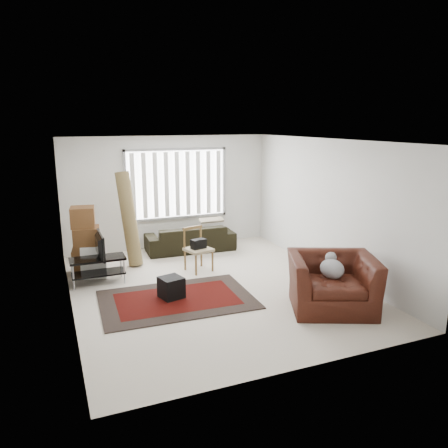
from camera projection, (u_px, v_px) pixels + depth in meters
The scene contains 11 objects.
room at pixel (205, 190), 8.23m from camera, with size 6.00×6.02×2.71m.
persian_rug at pixel (177, 299), 7.57m from camera, with size 2.67×1.84×0.02m.
tv_stand at pixel (98, 265), 8.28m from camera, with size 1.02×0.46×0.51m.
tv at pixel (97, 246), 8.19m from camera, with size 0.83×0.11×0.48m, color black.
subwoofer at pixel (171, 287), 7.60m from camera, with size 0.37×0.37×0.37m, color black.
moving_boxes at pixel (86, 243), 8.81m from camera, with size 0.62×0.58×1.37m.
white_flatpack at pixel (94, 263), 8.56m from camera, with size 0.49×0.07×0.63m, color silver.
rolled_rug at pixel (129, 219), 9.25m from camera, with size 0.30×0.30×2.00m, color brown.
sofa at pixel (190, 234), 10.41m from camera, with size 2.09×0.90×0.80m, color black.
side_chair at pixel (198, 247), 8.98m from camera, with size 0.59×0.59×0.91m.
armchair at pixel (332, 279), 7.14m from camera, with size 1.74×1.64×1.02m.
Camera 1 is at (-2.71, -7.18, 3.02)m, focal length 35.00 mm.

